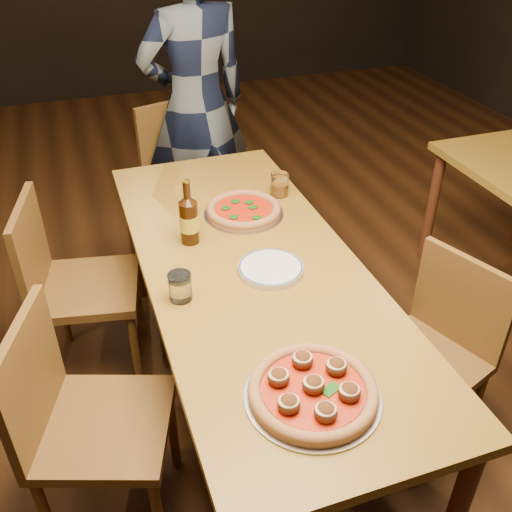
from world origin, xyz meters
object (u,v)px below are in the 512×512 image
object	(u,v)px
chair_main_e	(423,361)
diner	(196,105)
chair_main_nw	(104,424)
pizza_margherita	(244,210)
chair_end	(193,183)
chair_main_sw	(88,286)
water_glass	(180,287)
pizza_meatball	(313,390)
amber_glass	(280,185)
table_main	(252,279)
beer_bottle	(189,221)
plate_stack	(271,269)

from	to	relation	value
chair_main_e	diner	xyz separation A→B (m)	(-0.43, 1.78, 0.47)
chair_main_nw	diner	xyz separation A→B (m)	(0.77, 1.72, 0.43)
pizza_margherita	diner	bearing A→B (deg)	87.33
chair_end	chair_main_e	bearing A→B (deg)	-90.57
chair_main_sw	chair_end	bearing A→B (deg)	-28.54
pizza_margherita	water_glass	size ratio (longest dim) A/B	3.39
pizza_meatball	amber_glass	xyz separation A→B (m)	(0.35, 1.17, 0.03)
chair_main_e	water_glass	size ratio (longest dim) A/B	8.43
pizza_meatball	water_glass	world-z (taller)	water_glass
pizza_margherita	water_glass	xyz separation A→B (m)	(-0.39, -0.49, 0.03)
table_main	pizza_margherita	xyz separation A→B (m)	(0.09, 0.37, 0.09)
chair_end	pizza_meatball	xyz separation A→B (m)	(-0.11, -1.96, 0.30)
chair_main_sw	pizza_meatball	world-z (taller)	chair_main_sw
chair_main_e	table_main	bearing A→B (deg)	-145.03
pizza_meatball	chair_main_e	bearing A→B (deg)	25.25
chair_main_sw	beer_bottle	world-z (taller)	beer_bottle
chair_main_e	beer_bottle	bearing A→B (deg)	-150.07
beer_bottle	table_main	bearing A→B (deg)	-51.77
chair_main_e	amber_glass	bearing A→B (deg)	176.45
table_main	water_glass	size ratio (longest dim) A/B	19.63
chair_main_e	water_glass	world-z (taller)	chair_main_e
pizza_margherita	amber_glass	xyz separation A→B (m)	(0.21, 0.12, 0.03)
beer_bottle	water_glass	distance (m)	0.37
diner	pizza_meatball	bearing A→B (deg)	74.40
chair_main_e	diner	distance (m)	1.89
chair_main_e	pizza_margherita	world-z (taller)	chair_main_e
amber_glass	table_main	bearing A→B (deg)	-121.42
pizza_meatball	beer_bottle	xyz separation A→B (m)	(-0.14, 0.91, 0.07)
table_main	chair_main_nw	distance (m)	0.75
plate_stack	amber_glass	size ratio (longest dim) A/B	2.33
chair_main_sw	beer_bottle	xyz separation A→B (m)	(0.43, -0.23, 0.38)
beer_bottle	pizza_meatball	bearing A→B (deg)	-81.54
pizza_margherita	diner	xyz separation A→B (m)	(0.05, 1.02, 0.12)
water_glass	diner	distance (m)	1.57
chair_main_e	plate_stack	size ratio (longest dim) A/B	3.55
chair_main_sw	diner	distance (m)	1.26
chair_main_nw	chair_main_e	bearing A→B (deg)	-73.77
amber_glass	beer_bottle	bearing A→B (deg)	-151.75
chair_main_sw	diner	size ratio (longest dim) A/B	0.52
chair_main_sw	amber_glass	distance (m)	0.97
chair_end	diner	distance (m)	0.44
chair_main_e	beer_bottle	xyz separation A→B (m)	(-0.75, 0.62, 0.42)
chair_end	chair_main_sw	bearing A→B (deg)	-146.75
pizza_margherita	water_glass	distance (m)	0.62
beer_bottle	diner	distance (m)	1.20
chair_main_sw	water_glass	distance (m)	0.74
pizza_meatball	beer_bottle	size ratio (longest dim) A/B	1.47
chair_end	diner	bearing A→B (deg)	38.29
plate_stack	amber_glass	bearing A→B (deg)	66.04
table_main	amber_glass	distance (m)	0.59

